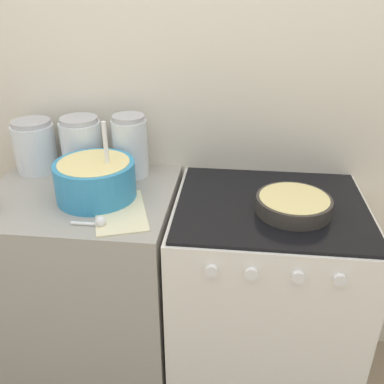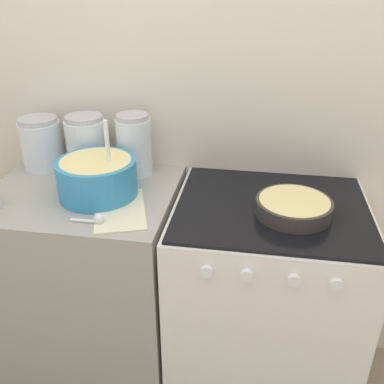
{
  "view_description": "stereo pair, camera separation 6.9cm",
  "coord_description": "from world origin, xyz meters",
  "px_view_note": "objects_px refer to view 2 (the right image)",
  "views": [
    {
      "loc": [
        0.23,
        -1.07,
        1.65
      ],
      "look_at": [
        0.08,
        0.26,
        0.96
      ],
      "focal_mm": 40.0,
      "sensor_mm": 36.0,
      "label": 1
    },
    {
      "loc": [
        0.3,
        -1.06,
        1.65
      ],
      "look_at": [
        0.08,
        0.26,
        0.96
      ],
      "focal_mm": 40.0,
      "sensor_mm": 36.0,
      "label": 2
    }
  ],
  "objects_px": {
    "baking_pan": "(294,207)",
    "storage_jar_left": "(42,146)",
    "stove": "(263,304)",
    "storage_jar_middle": "(87,147)",
    "storage_jar_right": "(134,149)",
    "mixing_bowl": "(97,176)"
  },
  "relations": [
    {
      "from": "mixing_bowl",
      "to": "storage_jar_left",
      "type": "xyz_separation_m",
      "value": [
        -0.32,
        0.22,
        0.01
      ]
    },
    {
      "from": "storage_jar_right",
      "to": "stove",
      "type": "bearing_deg",
      "value": -19.24
    },
    {
      "from": "mixing_bowl",
      "to": "storage_jar_middle",
      "type": "relative_size",
      "value": 1.25
    },
    {
      "from": "baking_pan",
      "to": "storage_jar_right",
      "type": "xyz_separation_m",
      "value": [
        -0.63,
        0.25,
        0.08
      ]
    },
    {
      "from": "baking_pan",
      "to": "mixing_bowl",
      "type": "bearing_deg",
      "value": 177.75
    },
    {
      "from": "mixing_bowl",
      "to": "baking_pan",
      "type": "relative_size",
      "value": 1.13
    },
    {
      "from": "stove",
      "to": "mixing_bowl",
      "type": "distance_m",
      "value": 0.83
    },
    {
      "from": "stove",
      "to": "baking_pan",
      "type": "height_order",
      "value": "baking_pan"
    },
    {
      "from": "stove",
      "to": "storage_jar_left",
      "type": "distance_m",
      "value": 1.12
    },
    {
      "from": "mixing_bowl",
      "to": "storage_jar_left",
      "type": "bearing_deg",
      "value": 145.97
    },
    {
      "from": "storage_jar_right",
      "to": "storage_jar_middle",
      "type": "bearing_deg",
      "value": 180.0
    },
    {
      "from": "stove",
      "to": "mixing_bowl",
      "type": "bearing_deg",
      "value": -177.9
    },
    {
      "from": "mixing_bowl",
      "to": "storage_jar_right",
      "type": "height_order",
      "value": "mixing_bowl"
    },
    {
      "from": "baking_pan",
      "to": "storage_jar_middle",
      "type": "xyz_separation_m",
      "value": [
        -0.83,
        0.25,
        0.07
      ]
    },
    {
      "from": "storage_jar_middle",
      "to": "mixing_bowl",
      "type": "bearing_deg",
      "value": -60.7
    },
    {
      "from": "mixing_bowl",
      "to": "storage_jar_middle",
      "type": "xyz_separation_m",
      "value": [
        -0.12,
        0.22,
        0.02
      ]
    },
    {
      "from": "baking_pan",
      "to": "storage_jar_left",
      "type": "xyz_separation_m",
      "value": [
        -1.03,
        0.25,
        0.06
      ]
    },
    {
      "from": "storage_jar_left",
      "to": "storage_jar_middle",
      "type": "relative_size",
      "value": 0.92
    },
    {
      "from": "baking_pan",
      "to": "storage_jar_right",
      "type": "height_order",
      "value": "storage_jar_right"
    },
    {
      "from": "mixing_bowl",
      "to": "baking_pan",
      "type": "xyz_separation_m",
      "value": [
        0.71,
        -0.03,
        -0.05
      ]
    },
    {
      "from": "stove",
      "to": "storage_jar_right",
      "type": "height_order",
      "value": "storage_jar_right"
    },
    {
      "from": "mixing_bowl",
      "to": "baking_pan",
      "type": "height_order",
      "value": "mixing_bowl"
    }
  ]
}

